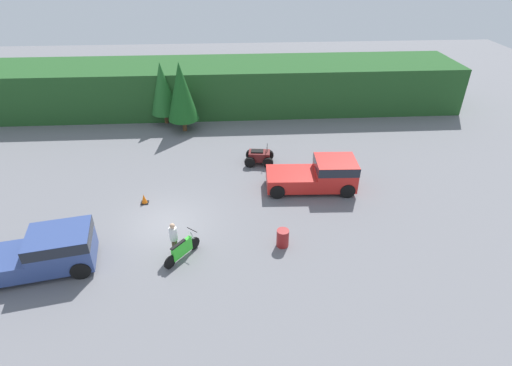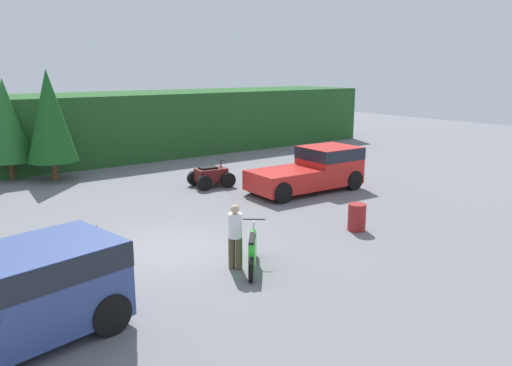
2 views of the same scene
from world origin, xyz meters
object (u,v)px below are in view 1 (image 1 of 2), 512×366
(quad_atv, at_px, (259,157))
(steel_barrel, at_px, (283,238))
(rider_person, at_px, (174,238))
(traffic_cone, at_px, (144,199))
(pickup_truck_red, at_px, (320,174))
(dirt_bike, at_px, (182,250))
(pickup_truck_second, at_px, (39,252))

(quad_atv, relative_size, steel_barrel, 2.21)
(rider_person, bearing_deg, traffic_cone, 81.58)
(pickup_truck_red, relative_size, steel_barrel, 5.78)
(dirt_bike, distance_m, traffic_cone, 5.19)
(pickup_truck_red, relative_size, rider_person, 2.92)
(pickup_truck_second, relative_size, quad_atv, 3.07)
(pickup_truck_red, bearing_deg, traffic_cone, -172.51)
(pickup_truck_red, bearing_deg, dirt_bike, -141.15)
(traffic_cone, bearing_deg, pickup_truck_red, 5.20)
(dirt_bike, distance_m, steel_barrel, 4.65)
(traffic_cone, bearing_deg, quad_atv, 31.88)
(quad_atv, height_order, rider_person, rider_person)
(pickup_truck_red, distance_m, dirt_bike, 9.14)
(rider_person, bearing_deg, steel_barrel, -31.95)
(pickup_truck_second, height_order, traffic_cone, pickup_truck_second)
(dirt_bike, height_order, steel_barrel, dirt_bike)
(steel_barrel, bearing_deg, pickup_truck_second, -175.16)
(pickup_truck_second, relative_size, steel_barrel, 6.80)
(pickup_truck_second, distance_m, steel_barrel, 10.68)
(pickup_truck_red, xyz_separation_m, pickup_truck_second, (-13.34, -5.77, 0.00))
(pickup_truck_second, xyz_separation_m, steel_barrel, (10.63, 0.90, -0.52))
(rider_person, relative_size, traffic_cone, 3.17)
(traffic_cone, bearing_deg, dirt_bike, -61.12)
(pickup_truck_second, height_order, rider_person, pickup_truck_second)
(pickup_truck_second, bearing_deg, rider_person, -4.62)
(dirt_bike, relative_size, rider_person, 1.00)
(pickup_truck_second, height_order, steel_barrel, pickup_truck_second)
(traffic_cone, xyz_separation_m, steel_barrel, (7.12, -3.97, 0.19))
(quad_atv, bearing_deg, traffic_cone, -141.21)
(pickup_truck_second, distance_m, dirt_bike, 6.04)
(rider_person, height_order, traffic_cone, rider_person)
(rider_person, relative_size, steel_barrel, 1.98)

